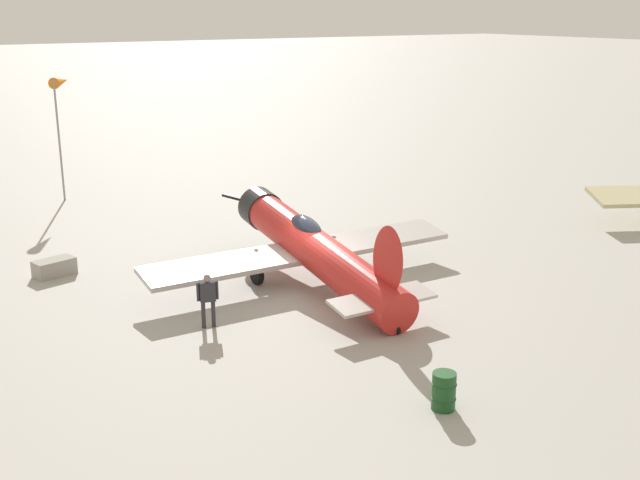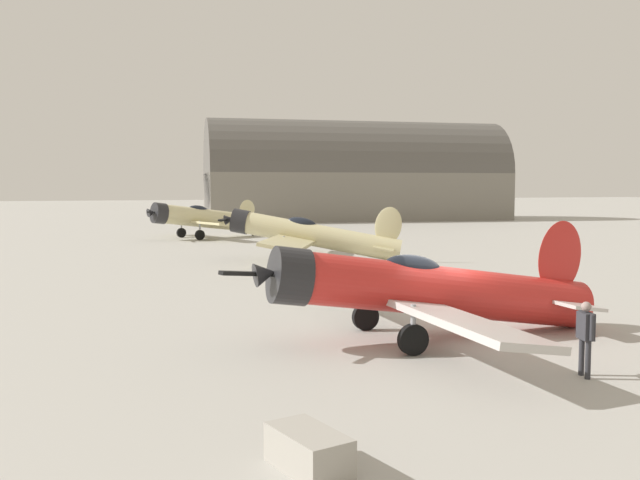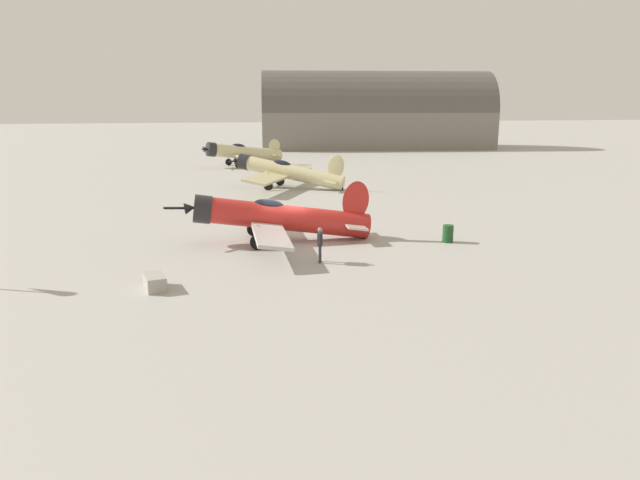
{
  "view_description": "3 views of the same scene",
  "coord_description": "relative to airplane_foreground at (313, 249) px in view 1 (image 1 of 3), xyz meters",
  "views": [
    {
      "loc": [
        -13.7,
        -21.48,
        9.36
      ],
      "look_at": [
        0.0,
        0.0,
        1.8
      ],
      "focal_mm": 44.09,
      "sensor_mm": 36.0,
      "label": 1
    },
    {
      "loc": [
        -16.79,
        9.74,
        4.26
      ],
      "look_at": [
        15.16,
        -1.83,
        1.6
      ],
      "focal_mm": 38.54,
      "sensor_mm": 36.0,
      "label": 2
    },
    {
      "loc": [
        -30.87,
        4.38,
        7.46
      ],
      "look_at": [
        -4.63,
        -0.96,
        1.1
      ],
      "focal_mm": 32.55,
      "sensor_mm": 36.0,
      "label": 3
    }
  ],
  "objects": [
    {
      "name": "equipment_crate",
      "position": [
        -7.32,
        6.0,
        -1.06
      ],
      "size": [
        1.57,
        1.06,
        0.61
      ],
      "rotation": [
        0.0,
        0.0,
        3.37
      ],
      "color": "#9E998E",
      "rests_on": "ground_plane"
    },
    {
      "name": "airplane_foreground",
      "position": [
        0.0,
        0.0,
        0.0
      ],
      "size": [
        11.8,
        11.25,
        3.35
      ],
      "rotation": [
        0.0,
        0.0,
        7.83
      ],
      "color": "red",
      "rests_on": "ground_plane"
    },
    {
      "name": "fuel_drum",
      "position": [
        -1.99,
        -9.14,
        -0.89
      ],
      "size": [
        0.62,
        0.62,
        0.95
      ],
      "color": "#19471E",
      "rests_on": "ground_plane"
    },
    {
      "name": "windsock_mast",
      "position": [
        -3.3,
        18.38,
        4.22
      ],
      "size": [
        1.62,
        2.07,
        6.1
      ],
      "color": "gray",
      "rests_on": "ground_plane"
    },
    {
      "name": "ground_plane",
      "position": [
        -0.01,
        -0.49,
        -1.36
      ],
      "size": [
        400.0,
        400.0,
        0.0
      ],
      "primitive_type": "plane",
      "color": "#A8A59E"
    },
    {
      "name": "ground_crew_mechanic",
      "position": [
        -4.64,
        -1.45,
        -0.33
      ],
      "size": [
        0.65,
        0.34,
        1.71
      ],
      "rotation": [
        0.0,
        0.0,
        1.31
      ],
      "color": "#2D2D33",
      "rests_on": "ground_plane"
    }
  ]
}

